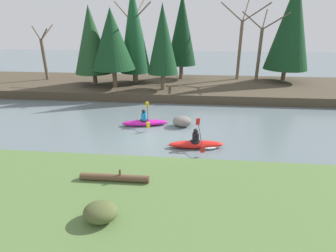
{
  "coord_description": "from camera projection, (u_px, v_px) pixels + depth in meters",
  "views": [
    {
      "loc": [
        1.88,
        -12.57,
        5.75
      ],
      "look_at": [
        0.63,
        0.44,
        0.55
      ],
      "focal_mm": 28.0,
      "sensor_mm": 36.0,
      "label": 1
    }
  ],
  "objects": [
    {
      "name": "ground_plane",
      "position": [
        155.0,
        138.0,
        13.92
      ],
      "size": [
        90.0,
        90.0,
        0.0
      ],
      "primitive_type": "plane",
      "color": "slate"
    },
    {
      "name": "conifer_tree_mid_left",
      "position": [
        134.0,
        30.0,
        21.99
      ],
      "size": [
        2.67,
        2.67,
        8.04
      ],
      "color": "#7A664C",
      "rests_on": "riverbank_far"
    },
    {
      "name": "conifer_tree_centre",
      "position": [
        163.0,
        40.0,
        19.77
      ],
      "size": [
        2.4,
        2.4,
        6.41
      ],
      "color": "brown",
      "rests_on": "riverbank_far"
    },
    {
      "name": "shrub_clump_second",
      "position": [
        101.0,
        212.0,
        7.07
      ],
      "size": [
        0.95,
        0.79,
        0.51
      ],
      "color": "#4C562D",
      "rests_on": "riverbank_near"
    },
    {
      "name": "riverbank_far",
      "position": [
        172.0,
        87.0,
        23.46
      ],
      "size": [
        44.0,
        8.17,
        0.68
      ],
      "color": "#473D2D",
      "rests_on": "ground"
    },
    {
      "name": "kayaker_middle",
      "position": [
        145.0,
        122.0,
        15.56
      ],
      "size": [
        2.79,
        2.06,
        1.2
      ],
      "rotation": [
        0.0,
        0.0,
        0.19
      ],
      "color": "#C61999",
      "rests_on": "ground"
    },
    {
      "name": "bare_tree_mid_upstream",
      "position": [
        133.0,
        44.0,
        22.82
      ],
      "size": [
        3.84,
        3.79,
        6.98
      ],
      "color": "#7A664C",
      "rests_on": "riverbank_far"
    },
    {
      "name": "boulder_midstream",
      "position": [
        182.0,
        121.0,
        15.39
      ],
      "size": [
        1.11,
        0.87,
        0.63
      ],
      "color": "slate",
      "rests_on": "ground"
    },
    {
      "name": "conifer_tree_right",
      "position": [
        292.0,
        25.0,
        22.25
      ],
      "size": [
        3.76,
        3.76,
        8.58
      ],
      "color": "brown",
      "rests_on": "riverbank_far"
    },
    {
      "name": "conifer_tree_mid_right",
      "position": [
        182.0,
        30.0,
        23.59
      ],
      "size": [
        2.7,
        2.7,
        7.5
      ],
      "color": "brown",
      "rests_on": "riverbank_far"
    },
    {
      "name": "driftwood_log",
      "position": [
        115.0,
        178.0,
        8.87
      ],
      "size": [
        2.37,
        0.26,
        0.44
      ],
      "rotation": [
        0.0,
        0.0,
        0.01
      ],
      "color": "brown",
      "rests_on": "riverbank_near"
    },
    {
      "name": "bare_tree_mid_downstream",
      "position": [
        241.0,
        43.0,
        23.87
      ],
      "size": [
        3.84,
        3.8,
        6.99
      ],
      "color": "brown",
      "rests_on": "riverbank_far"
    },
    {
      "name": "riverbank_near",
      "position": [
        128.0,
        208.0,
        8.16
      ],
      "size": [
        44.0,
        5.45,
        0.72
      ],
      "color": "#56753D",
      "rests_on": "ground"
    },
    {
      "name": "conifer_tree_left",
      "position": [
        112.0,
        39.0,
        20.6
      ],
      "size": [
        3.48,
        3.48,
        6.12
      ],
      "color": "brown",
      "rests_on": "riverbank_far"
    },
    {
      "name": "kayaker_lead",
      "position": [
        198.0,
        144.0,
        12.82
      ],
      "size": [
        2.79,
        2.07,
        1.2
      ],
      "rotation": [
        0.0,
        0.0,
        0.12
      ],
      "color": "red",
      "rests_on": "ground"
    },
    {
      "name": "bare_tree_upstream",
      "position": [
        44.0,
        54.0,
        24.02
      ],
      "size": [
        2.74,
        2.7,
        4.89
      ],
      "color": "brown",
      "rests_on": "riverbank_far"
    },
    {
      "name": "conifer_tree_far_left",
      "position": [
        91.0,
        40.0,
        21.56
      ],
      "size": [
        3.14,
        3.14,
        6.36
      ],
      "color": "brown",
      "rests_on": "riverbank_far"
    },
    {
      "name": "bare_tree_downstream",
      "position": [
        260.0,
        48.0,
        23.2
      ],
      "size": [
        3.41,
        3.36,
        6.16
      ],
      "color": "brown",
      "rests_on": "riverbank_far"
    }
  ]
}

